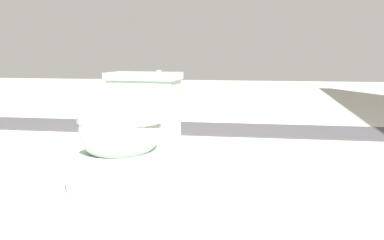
# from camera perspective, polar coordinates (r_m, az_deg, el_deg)

# --- Properties ---
(ground_plane) EXTENTS (14.00, 14.00, 0.00)m
(ground_plane) POSITION_cam_1_polar(r_m,az_deg,el_deg) (2.47, -10.42, -5.75)
(ground_plane) COLOR #B7B2A8
(gravel_strip) EXTENTS (0.56, 8.00, 0.01)m
(gravel_strip) POSITION_cam_1_polar(r_m,az_deg,el_deg) (3.52, 3.96, -1.19)
(gravel_strip) COLOR #423F44
(gravel_strip) RESTS_ON ground
(toilet) EXTENTS (0.66, 0.42, 0.52)m
(toilet) POSITION_cam_1_polar(r_m,az_deg,el_deg) (2.14, -7.97, -1.91)
(toilet) COLOR #B2C6B7
(toilet) RESTS_ON ground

